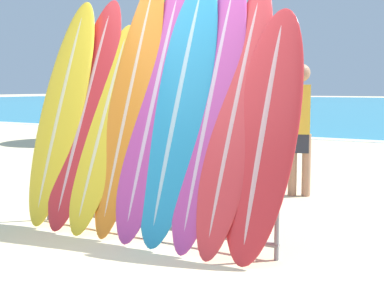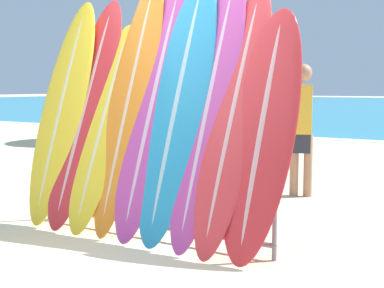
{
  "view_description": "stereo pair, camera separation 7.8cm",
  "coord_description": "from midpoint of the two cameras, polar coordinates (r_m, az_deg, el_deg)",
  "views": [
    {
      "loc": [
        2.8,
        -3.29,
        1.39
      ],
      "look_at": [
        -0.07,
        1.45,
        0.8
      ],
      "focal_mm": 50.0,
      "sensor_mm": 36.0,
      "label": 1
    },
    {
      "loc": [
        2.87,
        -3.25,
        1.39
      ],
      "look_at": [
        -0.07,
        1.45,
        0.8
      ],
      "focal_mm": 50.0,
      "sensor_mm": 36.0,
      "label": 2
    }
  ],
  "objects": [
    {
      "name": "surfboard_slot_2",
      "position": [
        5.31,
        -9.81,
        1.98
      ],
      "size": [
        0.52,
        0.91,
        2.04
      ],
      "color": "yellow",
      "rests_on": "ground_plane"
    },
    {
      "name": "person_far_left",
      "position": [
        13.78,
        8.81,
        3.99
      ],
      "size": [
        0.27,
        0.28,
        1.66
      ],
      "rotation": [
        0.0,
        0.0,
        5.37
      ],
      "color": "#A87A5B",
      "rests_on": "ground_plane"
    },
    {
      "name": "surfboard_slot_1",
      "position": [
        5.53,
        -11.68,
        3.59
      ],
      "size": [
        0.58,
        1.0,
        2.33
      ],
      "color": "red",
      "rests_on": "ground_plane"
    },
    {
      "name": "surfboard_slot_3",
      "position": [
        5.18,
        -7.02,
        4.71
      ],
      "size": [
        0.49,
        0.99,
        2.55
      ],
      "color": "orange",
      "rests_on": "ground_plane"
    },
    {
      "name": "ground_plane",
      "position": [
        4.55,
        -9.49,
        -11.85
      ],
      "size": [
        160.0,
        160.0,
        0.0
      ],
      "primitive_type": "plane",
      "color": "beige"
    },
    {
      "name": "surfboard_rack",
      "position": [
        4.97,
        -5.25,
        -5.08
      ],
      "size": [
        2.6,
        0.04,
        0.79
      ],
      "color": "slate",
      "rests_on": "ground_plane"
    },
    {
      "name": "surfboard_slot_0",
      "position": [
        5.71,
        -14.06,
        3.57
      ],
      "size": [
        0.58,
        0.89,
        2.32
      ],
      "color": "yellow",
      "rests_on": "ground_plane"
    },
    {
      "name": "surfboard_slot_8",
      "position": [
        4.39,
        7.22,
        1.43
      ],
      "size": [
        0.58,
        0.88,
        2.08
      ],
      "color": "red",
      "rests_on": "ground_plane"
    },
    {
      "name": "surfboard_slot_6",
      "position": [
        4.7,
        1.49,
        4.01
      ],
      "size": [
        0.5,
        1.05,
        2.45
      ],
      "color": "#B23D8E",
      "rests_on": "ground_plane"
    },
    {
      "name": "person_near_water",
      "position": [
        6.92,
        11.16,
        2.05
      ],
      "size": [
        0.28,
        0.23,
        1.69
      ],
      "rotation": [
        0.0,
        0.0,
        0.33
      ],
      "color": "#A87A5B",
      "rests_on": "ground_plane"
    },
    {
      "name": "surfboard_slot_7",
      "position": [
        4.56,
        4.21,
        3.19
      ],
      "size": [
        0.49,
        1.11,
        2.33
      ],
      "color": "red",
      "rests_on": "ground_plane"
    },
    {
      "name": "person_mid_beach",
      "position": [
        12.49,
        8.08,
        3.76
      ],
      "size": [
        0.28,
        0.26,
        1.65
      ],
      "rotation": [
        0.0,
        0.0,
        5.7
      ],
      "color": "beige",
      "rests_on": "ground_plane"
    },
    {
      "name": "surfboard_slot_4",
      "position": [
        5.0,
        -4.47,
        4.11
      ],
      "size": [
        0.56,
        1.03,
        2.44
      ],
      "color": "#B23D8E",
      "rests_on": "ground_plane"
    },
    {
      "name": "surfboard_slot_5",
      "position": [
        4.84,
        -1.82,
        4.25
      ],
      "size": [
        0.59,
        1.02,
        2.48
      ],
      "color": "teal",
      "rests_on": "ground_plane"
    }
  ]
}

